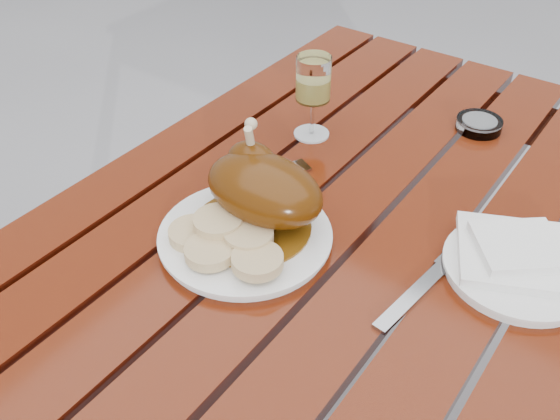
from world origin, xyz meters
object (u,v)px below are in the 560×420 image
object	(u,v)px
wine_glass	(313,98)
side_plate	(519,268)
dinner_plate	(245,237)
ashtray	(479,124)
table	(340,349)

from	to	relation	value
wine_glass	side_plate	bearing A→B (deg)	-17.53
dinner_plate	wine_glass	size ratio (longest dim) A/B	1.67
dinner_plate	side_plate	bearing A→B (deg)	25.85
wine_glass	ashtray	world-z (taller)	wine_glass
dinner_plate	table	bearing A→B (deg)	66.39
side_plate	ashtray	distance (m)	0.39
ashtray	dinner_plate	bearing A→B (deg)	-107.35
side_plate	ashtray	world-z (taller)	ashtray
side_plate	wine_glass	bearing A→B (deg)	162.47
wine_glass	dinner_plate	bearing A→B (deg)	-74.39
wine_glass	side_plate	size ratio (longest dim) A/B	0.73
wine_glass	side_plate	world-z (taller)	wine_glass
table	side_plate	xyz separation A→B (m)	(0.27, -0.01, 0.38)
table	dinner_plate	distance (m)	0.43
dinner_plate	ashtray	distance (m)	0.53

